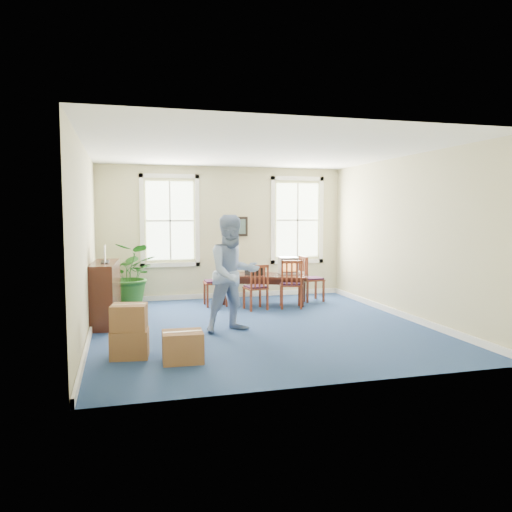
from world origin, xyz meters
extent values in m
plane|color=navy|center=(0.00, 0.00, 0.00)|extent=(6.50, 6.50, 0.00)
plane|color=white|center=(0.00, 0.00, 3.20)|extent=(6.50, 6.50, 0.00)
plane|color=#C6BF91|center=(0.00, 3.25, 1.60)|extent=(6.50, 0.00, 6.50)
plane|color=#C6BF91|center=(0.00, -3.25, 1.60)|extent=(6.50, 0.00, 6.50)
plane|color=#C6BF91|center=(-3.00, 0.00, 1.60)|extent=(0.00, 6.50, 6.50)
plane|color=#C6BF91|center=(3.00, 0.00, 1.60)|extent=(0.00, 6.50, 6.50)
cube|color=white|center=(0.00, 3.22, 0.06)|extent=(6.00, 0.04, 0.12)
cube|color=white|center=(-2.97, 0.00, 0.06)|extent=(0.04, 6.50, 0.12)
cube|color=white|center=(2.97, 0.00, 0.06)|extent=(0.04, 6.50, 0.12)
cube|color=white|center=(1.60, 2.23, 0.69)|extent=(0.21, 0.22, 0.05)
cube|color=black|center=(0.53, 2.28, 0.77)|extent=(0.46, 0.37, 0.20)
imported|color=#8AA2CF|center=(-0.54, -0.24, 1.03)|extent=(1.16, 0.99, 2.06)
cube|color=#401C13|center=(-2.75, 0.99, 0.61)|extent=(0.58, 1.59, 1.23)
imported|color=#1D4E17|center=(-2.24, 2.66, 0.71)|extent=(1.61, 1.52, 1.43)
camera|label=1|loc=(-2.43, -8.72, 2.10)|focal=35.00mm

